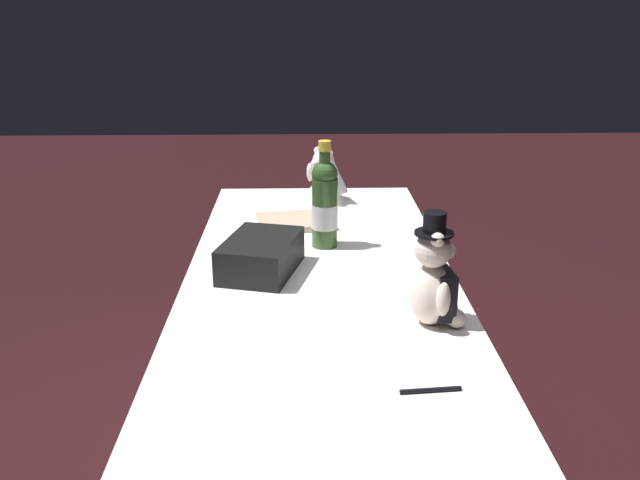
% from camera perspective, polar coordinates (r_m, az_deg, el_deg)
% --- Properties ---
extents(reception_table, '(1.84, 0.77, 0.75)m').
position_cam_1_polar(reception_table, '(2.16, 0.00, -12.02)').
color(reception_table, white).
rests_on(reception_table, ground_plane).
extents(teddy_bear_groom, '(0.15, 0.13, 0.28)m').
position_cam_1_polar(teddy_bear_groom, '(1.67, 9.55, -3.39)').
color(teddy_bear_groom, beige).
rests_on(teddy_bear_groom, reception_table).
extents(teddy_bear_bride, '(0.22, 0.22, 0.21)m').
position_cam_1_polar(teddy_bear_bride, '(2.64, 0.48, 5.11)').
color(teddy_bear_bride, white).
rests_on(teddy_bear_bride, reception_table).
extents(champagne_bottle, '(0.08, 0.08, 0.34)m').
position_cam_1_polar(champagne_bottle, '(2.15, 0.39, 3.12)').
color(champagne_bottle, '#2D4D23').
rests_on(champagne_bottle, reception_table).
extents(signing_pen, '(0.02, 0.13, 0.01)m').
position_cam_1_polar(signing_pen, '(1.43, 9.42, -12.23)').
color(signing_pen, black).
rests_on(signing_pen, reception_table).
extents(gift_case_black, '(0.32, 0.25, 0.10)m').
position_cam_1_polar(gift_case_black, '(1.98, -4.96, -1.29)').
color(gift_case_black, black).
rests_on(gift_case_black, reception_table).
extents(guestbook, '(0.25, 0.29, 0.02)m').
position_cam_1_polar(guestbook, '(2.40, -2.06, 1.57)').
color(guestbook, tan).
rests_on(guestbook, reception_table).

